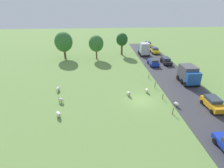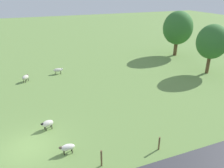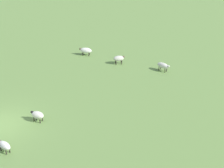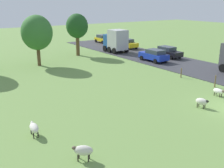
# 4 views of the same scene
# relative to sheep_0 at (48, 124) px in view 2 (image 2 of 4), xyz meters

# --- Properties ---
(ground_plane) EXTENTS (160.00, 160.00, 0.00)m
(ground_plane) POSITION_rel_sheep_0_xyz_m (1.83, -1.61, -0.51)
(ground_plane) COLOR #6B8E47
(sheep_0) EXTENTS (0.73, 1.08, 0.78)m
(sheep_0) POSITION_rel_sheep_0_xyz_m (0.00, 0.00, 0.00)
(sheep_0) COLOR silver
(sheep_0) RESTS_ON ground_plane
(sheep_1) EXTENTS (0.60, 1.32, 0.78)m
(sheep_1) POSITION_rel_sheep_0_xyz_m (-12.33, 2.78, 0.02)
(sheep_1) COLOR silver
(sheep_1) RESTS_ON ground_plane
(sheep_4) EXTENTS (1.11, 1.04, 0.83)m
(sheep_4) POSITION_rel_sheep_0_xyz_m (-11.12, -1.31, 0.05)
(sheep_4) COLOR beige
(sheep_4) RESTS_ON ground_plane
(sheep_5) EXTENTS (0.47, 1.09, 0.70)m
(sheep_5) POSITION_rel_sheep_0_xyz_m (3.43, 0.92, -0.04)
(sheep_5) COLOR white
(sheep_5) RESTS_ON ground_plane
(tree_0) EXTENTS (4.75, 4.75, 7.22)m
(tree_0) POSITION_rel_sheep_0_xyz_m (-14.06, 22.60, 4.02)
(tree_0) COLOR brown
(tree_0) RESTS_ON ground_plane
(tree_1) EXTENTS (3.92, 3.92, 6.43)m
(tree_1) POSITION_rel_sheep_0_xyz_m (-5.35, 21.38, 3.71)
(tree_1) COLOR brown
(tree_1) RESTS_ON ground_plane
(fence_post_2) EXTENTS (0.12, 0.12, 1.21)m
(fence_post_2) POSITION_rel_sheep_0_xyz_m (5.43, 2.71, 0.09)
(fence_post_2) COLOR brown
(fence_post_2) RESTS_ON ground_plane
(fence_post_3) EXTENTS (0.12, 0.12, 1.05)m
(fence_post_3) POSITION_rel_sheep_0_xyz_m (5.43, 7.00, 0.01)
(fence_post_3) COLOR brown
(fence_post_3) RESTS_ON ground_plane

